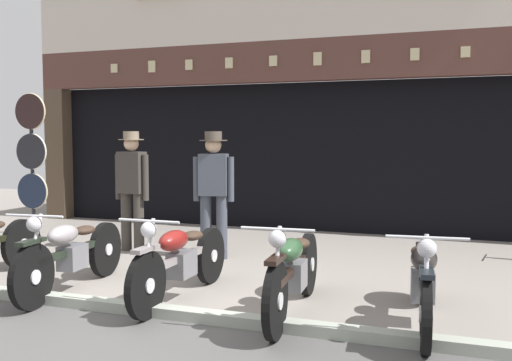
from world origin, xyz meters
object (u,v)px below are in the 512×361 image
at_px(motorcycle_center_right, 293,270).
at_px(motorcycle_right, 423,279).
at_px(shopkeeper_center, 214,187).
at_px(motorcycle_center_left, 71,252).
at_px(salesman_left, 132,184).
at_px(motorcycle_center, 181,259).
at_px(advert_board_near, 435,142).
at_px(tyre_sign_pole, 31,153).

relative_size(motorcycle_center_right, motorcycle_right, 1.02).
relative_size(motorcycle_center_right, shopkeeper_center, 1.19).
xyz_separation_m(motorcycle_center_right, shopkeeper_center, (-1.71, 2.04, 0.55)).
bearing_deg(motorcycle_right, motorcycle_center_right, -1.46).
distance_m(motorcycle_center_left, salesman_left, 2.29).
relative_size(motorcycle_center, shopkeeper_center, 1.17).
bearing_deg(motorcycle_right, motorcycle_center, -5.97).
relative_size(motorcycle_center, salesman_left, 1.17).
relative_size(salesman_left, advert_board_near, 1.86).
distance_m(motorcycle_center_left, tyre_sign_pole, 4.13).
distance_m(salesman_left, advert_board_near, 4.91).
relative_size(salesman_left, shopkeeper_center, 1.00).
height_order(shopkeeper_center, advert_board_near, advert_board_near).
xyz_separation_m(motorcycle_center, shopkeeper_center, (-0.50, 1.95, 0.55)).
distance_m(motorcycle_center, tyre_sign_pole, 5.02).
relative_size(motorcycle_right, shopkeeper_center, 1.16).
relative_size(motorcycle_right, advert_board_near, 2.15).
bearing_deg(salesman_left, tyre_sign_pole, -11.39).
bearing_deg(motorcycle_center_right, motorcycle_center_left, -3.44).
xyz_separation_m(shopkeeper_center, tyre_sign_pole, (-3.65, 0.71, 0.41)).
distance_m(motorcycle_right, shopkeeper_center, 3.51).
height_order(motorcycle_center_right, salesman_left, salesman_left).
distance_m(salesman_left, shopkeeper_center, 1.33).
relative_size(motorcycle_center, tyre_sign_pole, 0.85).
bearing_deg(advert_board_near, motorcycle_center_left, -125.39).
relative_size(motorcycle_center, motorcycle_center_right, 0.99).
xyz_separation_m(motorcycle_center_left, tyre_sign_pole, (-2.90, 2.77, 0.96)).
distance_m(salesman_left, tyre_sign_pole, 2.44).
distance_m(motorcycle_center_right, advert_board_near, 5.09).
xyz_separation_m(motorcycle_center, advert_board_near, (2.22, 4.76, 1.15)).
height_order(tyre_sign_pole, advert_board_near, tyre_sign_pole).
distance_m(tyre_sign_pole, advert_board_near, 6.71).
relative_size(motorcycle_center_left, motorcycle_right, 1.02).
bearing_deg(motorcycle_center, motorcycle_center_right, 175.77).
bearing_deg(motorcycle_center, advert_board_near, -114.81).
height_order(motorcycle_center_left, tyre_sign_pole, tyre_sign_pole).
xyz_separation_m(motorcycle_center, salesman_left, (-1.83, 2.03, 0.55)).
relative_size(motorcycle_center_right, salesman_left, 1.19).
xyz_separation_m(tyre_sign_pole, advert_board_near, (6.37, 2.10, 0.18)).
bearing_deg(motorcycle_right, shopkeeper_center, -40.11).
bearing_deg(shopkeeper_center, motorcycle_center_right, 117.65).
xyz_separation_m(motorcycle_center_right, motorcycle_right, (1.15, 0.09, -0.01)).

